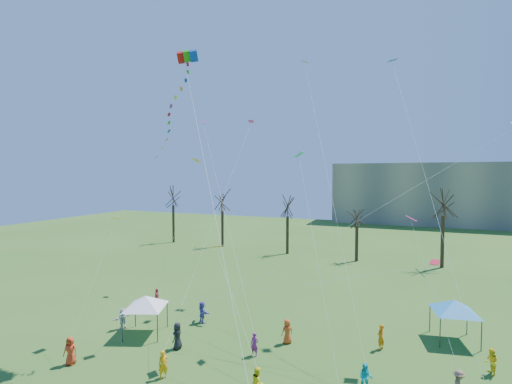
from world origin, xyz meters
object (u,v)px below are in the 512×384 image
at_px(canopy_tent_white, 146,302).
at_px(canopy_tent_blue, 455,306).
at_px(distant_building, 462,194).
at_px(big_box_kite, 176,112).

height_order(canopy_tent_white, canopy_tent_blue, canopy_tent_blue).
bearing_deg(distant_building, big_box_kite, -110.96).
xyz_separation_m(distant_building, big_box_kite, (-29.24, -76.35, 9.11)).
xyz_separation_m(distant_building, canopy_tent_white, (-31.93, -76.69, -4.99)).
relative_size(distant_building, big_box_kite, 2.64).
relative_size(big_box_kite, canopy_tent_blue, 5.73).
bearing_deg(canopy_tent_blue, distant_building, 81.49).
xyz_separation_m(distant_building, canopy_tent_blue, (-10.36, -69.18, -4.94)).
relative_size(distant_building, canopy_tent_blue, 15.12).
xyz_separation_m(big_box_kite, canopy_tent_white, (-2.69, -0.34, -14.10)).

